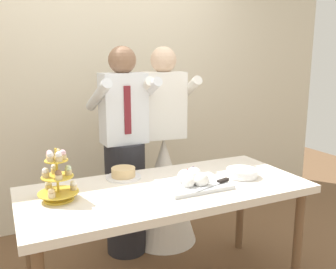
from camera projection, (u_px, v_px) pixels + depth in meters
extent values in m
cube|color=beige|center=(103.00, 71.00, 3.42)|extent=(5.20, 0.10, 2.90)
cube|color=silver|center=(167.00, 190.00, 2.30)|extent=(1.80, 0.80, 0.05)
cylinder|color=brown|center=(298.00, 241.00, 2.44)|extent=(0.06, 0.06, 0.72)
cylinder|color=brown|center=(30.00, 251.00, 2.33)|extent=(0.06, 0.06, 0.72)
cylinder|color=brown|center=(240.00, 207.00, 3.01)|extent=(0.06, 0.06, 0.72)
cylinder|color=gold|center=(59.00, 199.00, 2.08)|extent=(0.17, 0.17, 0.01)
cylinder|color=gold|center=(57.00, 175.00, 2.05)|extent=(0.01, 0.01, 0.31)
cylinder|color=gold|center=(58.00, 193.00, 2.07)|extent=(0.23, 0.23, 0.01)
cylinder|color=#D1B784|center=(74.00, 187.00, 2.11)|extent=(0.04, 0.04, 0.03)
sphere|color=white|center=(73.00, 183.00, 2.10)|extent=(0.04, 0.04, 0.04)
cylinder|color=#D1B784|center=(49.00, 187.00, 2.12)|extent=(0.04, 0.04, 0.03)
sphere|color=white|center=(48.00, 183.00, 2.11)|extent=(0.04, 0.04, 0.04)
cylinder|color=#D1B784|center=(52.00, 195.00, 1.98)|extent=(0.04, 0.04, 0.03)
sphere|color=#D6B27A|center=(51.00, 191.00, 1.98)|extent=(0.04, 0.04, 0.04)
cylinder|color=gold|center=(57.00, 177.00, 2.05)|extent=(0.18, 0.18, 0.01)
cylinder|color=#D1B784|center=(68.00, 172.00, 2.08)|extent=(0.04, 0.04, 0.03)
sphere|color=beige|center=(68.00, 168.00, 2.07)|extent=(0.04, 0.04, 0.04)
cylinder|color=#D1B784|center=(54.00, 171.00, 2.10)|extent=(0.04, 0.04, 0.03)
sphere|color=white|center=(54.00, 167.00, 2.10)|extent=(0.04, 0.04, 0.04)
cylinder|color=#D1B784|center=(46.00, 175.00, 2.03)|extent=(0.04, 0.04, 0.03)
sphere|color=white|center=(45.00, 171.00, 2.02)|extent=(0.04, 0.04, 0.04)
cylinder|color=#D1B784|center=(59.00, 177.00, 1.99)|extent=(0.04, 0.04, 0.03)
sphere|color=brown|center=(58.00, 173.00, 1.99)|extent=(0.04, 0.04, 0.04)
cylinder|color=gold|center=(56.00, 160.00, 2.03)|extent=(0.13, 0.13, 0.01)
cylinder|color=#D1B784|center=(63.00, 157.00, 2.04)|extent=(0.04, 0.04, 0.03)
sphere|color=#EAB7C6|center=(63.00, 153.00, 2.04)|extent=(0.04, 0.04, 0.04)
cylinder|color=#D1B784|center=(58.00, 156.00, 2.07)|extent=(0.04, 0.04, 0.03)
sphere|color=#D6B27A|center=(58.00, 152.00, 2.06)|extent=(0.04, 0.04, 0.04)
cylinder|color=#D1B784|center=(50.00, 157.00, 2.03)|extent=(0.04, 0.04, 0.03)
sphere|color=#EAB7C6|center=(49.00, 153.00, 2.03)|extent=(0.04, 0.04, 0.04)
cylinder|color=#D1B784|center=(50.00, 159.00, 2.00)|extent=(0.04, 0.04, 0.03)
sphere|color=white|center=(50.00, 155.00, 1.99)|extent=(0.04, 0.04, 0.04)
cylinder|color=#D1B784|center=(59.00, 159.00, 2.00)|extent=(0.04, 0.04, 0.03)
sphere|color=white|center=(59.00, 155.00, 2.00)|extent=(0.04, 0.04, 0.04)
cube|color=silver|center=(194.00, 184.00, 2.30)|extent=(0.42, 0.31, 0.02)
sphere|color=white|center=(201.00, 178.00, 2.32)|extent=(0.07, 0.07, 0.07)
sphere|color=white|center=(192.00, 174.00, 2.36)|extent=(0.09, 0.09, 0.09)
sphere|color=white|center=(185.00, 177.00, 2.30)|extent=(0.10, 0.10, 0.10)
sphere|color=white|center=(188.00, 182.00, 2.22)|extent=(0.08, 0.08, 0.08)
sphere|color=white|center=(201.00, 180.00, 2.25)|extent=(0.09, 0.09, 0.09)
sphere|color=white|center=(194.00, 176.00, 2.29)|extent=(0.11, 0.11, 0.11)
sphere|color=#2D1938|center=(190.00, 170.00, 2.28)|extent=(0.02, 0.02, 0.02)
sphere|color=#B21923|center=(193.00, 169.00, 2.27)|extent=(0.02, 0.02, 0.02)
sphere|color=#B21923|center=(195.00, 170.00, 2.28)|extent=(0.02, 0.02, 0.02)
sphere|color=#DB474C|center=(197.00, 171.00, 2.27)|extent=(0.02, 0.02, 0.02)
sphere|color=#DB474C|center=(188.00, 170.00, 2.29)|extent=(0.02, 0.02, 0.02)
sphere|color=#2D1938|center=(193.00, 168.00, 2.30)|extent=(0.02, 0.02, 0.02)
cube|color=silver|center=(207.00, 187.00, 2.21)|extent=(0.23, 0.09, 0.00)
cube|color=black|center=(223.00, 181.00, 2.31)|extent=(0.09, 0.05, 0.02)
cylinder|color=white|center=(242.00, 176.00, 2.48)|extent=(0.21, 0.21, 0.01)
cylinder|color=white|center=(242.00, 175.00, 2.48)|extent=(0.21, 0.21, 0.01)
cylinder|color=white|center=(242.00, 173.00, 2.48)|extent=(0.21, 0.21, 0.01)
cylinder|color=white|center=(242.00, 171.00, 2.48)|extent=(0.21, 0.21, 0.01)
cylinder|color=white|center=(242.00, 170.00, 2.48)|extent=(0.21, 0.21, 0.01)
cylinder|color=white|center=(123.00, 177.00, 2.46)|extent=(0.24, 0.24, 0.01)
cylinder|color=#D6B27A|center=(123.00, 172.00, 2.46)|extent=(0.16, 0.16, 0.06)
cylinder|color=#232328|center=(126.00, 198.00, 2.94)|extent=(0.32, 0.32, 0.92)
cube|color=white|center=(123.00, 108.00, 2.79)|extent=(0.35, 0.21, 0.54)
sphere|color=#8C664C|center=(122.00, 60.00, 2.71)|extent=(0.21, 0.21, 0.21)
cylinder|color=white|center=(98.00, 96.00, 2.68)|extent=(0.09, 0.49, 0.28)
cylinder|color=white|center=(146.00, 93.00, 2.85)|extent=(0.09, 0.49, 0.28)
cube|color=maroon|center=(128.00, 110.00, 2.70)|extent=(0.05, 0.01, 0.36)
cone|color=white|center=(164.00, 190.00, 3.13)|extent=(0.56, 0.56, 0.92)
cube|color=white|center=(164.00, 105.00, 2.97)|extent=(0.36, 0.23, 0.54)
sphere|color=beige|center=(163.00, 60.00, 2.90)|extent=(0.21, 0.21, 0.21)
cylinder|color=white|center=(142.00, 93.00, 2.90)|extent=(0.12, 0.49, 0.28)
cylinder|color=white|center=(187.00, 91.00, 3.02)|extent=(0.12, 0.49, 0.28)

